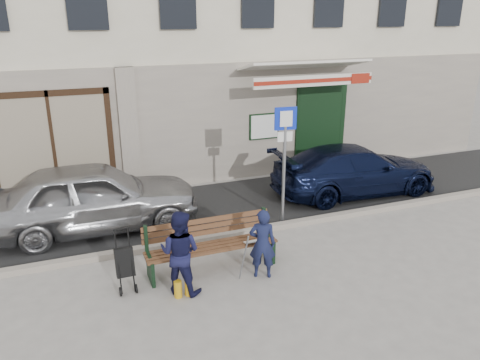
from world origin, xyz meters
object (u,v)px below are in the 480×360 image
bench (209,247)px  woman (180,252)px  car_navy (355,170)px  car_silver (94,197)px  parking_sign (285,148)px  man (262,244)px  stroller (125,263)px

bench → woman: size_ratio=1.66×
bench → car_navy: bearing=26.8°
car_silver → parking_sign: size_ratio=1.68×
bench → man: (0.80, -0.56, 0.18)m
bench → man: bearing=-35.0°
bench → woman: woman is taller
car_navy → woman: size_ratio=2.99×
bench → man: 0.99m
car_navy → parking_sign: bearing=113.6°
parking_sign → bench: (-2.14, -1.36, -1.27)m
man → woman: size_ratio=0.88×
parking_sign → bench: bearing=-141.3°
parking_sign → woman: parking_sign is taller
car_silver → woman: (1.10, -3.02, -0.02)m
car_silver → parking_sign: (3.89, -1.16, 0.99)m
car_navy → man: bearing=129.1°
bench → woman: bearing=-142.4°
car_silver → parking_sign: parking_sign is taller
car_silver → bench: car_silver is taller
car_navy → woman: bearing=120.4°
car_silver → stroller: car_silver is taller
man → stroller: 2.35m
car_silver → bench: bearing=-144.4°
parking_sign → stroller: parking_sign is taller
car_silver → car_navy: car_silver is taller
woman → car_silver: bearing=-32.9°
car_navy → woman: woman is taller
parking_sign → man: 2.59m
car_silver → car_navy: bearing=-90.7°
car_silver → car_navy: 6.42m
bench → woman: 0.87m
car_navy → parking_sign: 2.94m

